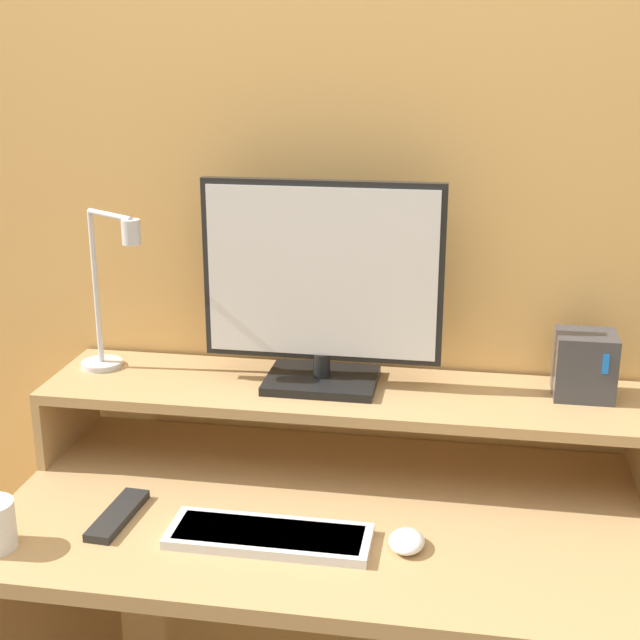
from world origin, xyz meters
name	(u,v)px	position (x,y,z in m)	size (l,w,h in m)	color
wall_back	(354,221)	(0.00, 0.71, 1.25)	(6.00, 0.05, 2.50)	#E5AD60
desk	(326,606)	(0.00, 0.34, 0.54)	(1.24, 0.67, 0.76)	tan
monitor_shelf	(341,399)	(0.00, 0.53, 0.91)	(1.24, 0.29, 0.17)	tan
monitor	(322,286)	(-0.04, 0.55, 1.15)	(0.49, 0.18, 0.43)	black
desk_lamp	(110,298)	(-0.50, 0.54, 1.10)	(0.18, 0.14, 0.35)	silver
router_dock	(584,365)	(0.49, 0.57, 1.00)	(0.12, 0.10, 0.13)	#3D3D42
keyboard	(269,536)	(-0.08, 0.20, 0.77)	(0.37, 0.13, 0.02)	silver
mouse	(407,541)	(0.16, 0.22, 0.78)	(0.06, 0.08, 0.03)	white
remote_control	(118,515)	(-0.38, 0.23, 0.77)	(0.06, 0.18, 0.02)	black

